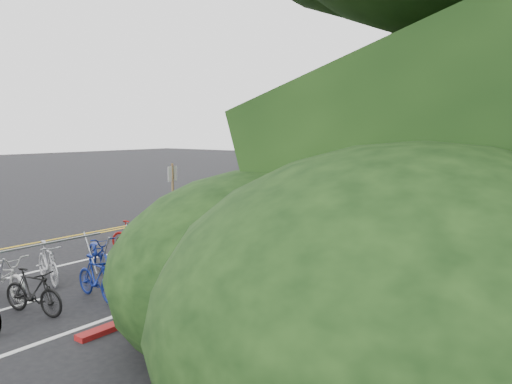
{
  "coord_description": "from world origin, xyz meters",
  "views": [
    {
      "loc": [
        13.13,
        -6.62,
        3.64
      ],
      "look_at": [
        1.77,
        8.13,
        1.3
      ],
      "focal_mm": 35.0,
      "sensor_mm": 36.0,
      "label": 1
    }
  ],
  "objects": [
    {
      "name": "ground",
      "position": [
        0.0,
        0.0,
        0.0
      ],
      "size": [
        120.0,
        120.0,
        0.0
      ],
      "primitive_type": "plane",
      "color": "black",
      "rests_on": "ground"
    },
    {
      "name": "red_curb",
      "position": [
        5.7,
        12.0,
        0.05
      ],
      "size": [
        0.25,
        28.0,
        0.1
      ],
      "primitive_type": "cube",
      "color": "maroon",
      "rests_on": "ground"
    },
    {
      "name": "bike_front",
      "position": [
        1.63,
        2.47,
        0.5
      ],
      "size": [
        0.76,
        1.73,
        1.0
      ],
      "primitive_type": "imported",
      "rotation": [
        0.0,
        0.0,
        1.75
      ],
      "color": "maroon",
      "rests_on": "ground"
    },
    {
      "name": "bike_valet",
      "position": [
        3.01,
        1.69,
        0.5
      ],
      "size": [
        3.19,
        11.47,
        1.08
      ],
      "color": "black",
      "rests_on": "ground"
    },
    {
      "name": "bike_racks_rest",
      "position": [
        3.0,
        13.0,
        0.85
      ],
      "size": [
        1.14,
        23.0,
        1.17
      ],
      "color": "gray",
      "rests_on": "ground"
    },
    {
      "name": "road_markings",
      "position": [
        0.63,
        10.1,
        0.0
      ],
      "size": [
        7.47,
        80.0,
        0.01
      ],
      "color": "gold",
      "rests_on": "ground"
    },
    {
      "name": "bike_rack_front",
      "position": [
        2.49,
        -0.64,
        0.78
      ],
      "size": [
        1.09,
        2.76,
        1.06
      ],
      "color": "gray",
      "rests_on": "ground"
    },
    {
      "name": "signposts_rest",
      "position": [
        0.6,
        14.0,
        1.43
      ],
      "size": [
        0.08,
        18.4,
        2.5
      ],
      "color": "brown",
      "rests_on": "ground"
    }
  ]
}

